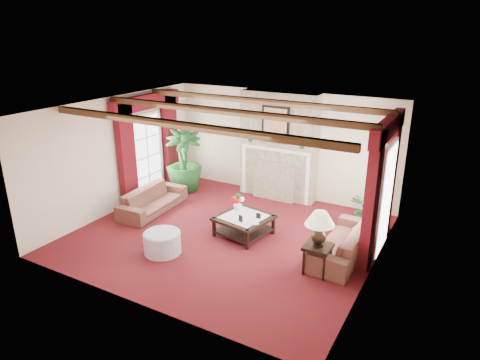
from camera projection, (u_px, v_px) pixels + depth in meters
The scene contains 23 objects.
floor at pixel (227, 235), 9.09m from camera, with size 6.00×6.00×0.00m, color #440C0D.
ceiling at pixel (226, 108), 8.18m from camera, with size 6.00×6.00×0.00m, color white.
back_wall at pixel (282, 144), 10.89m from camera, with size 6.00×0.02×2.70m, color beige.
left_wall at pixel (117, 155), 10.01m from camera, with size 0.02×5.50×2.70m, color beige.
right_wall at pixel (378, 203), 7.25m from camera, with size 0.02×5.50×2.70m, color beige.
ceiling_beams at pixel (226, 111), 8.20m from camera, with size 6.00×3.00×0.12m, color #332010, non-canonical shape.
fireplace at pixel (280, 92), 10.27m from camera, with size 2.00×0.52×2.70m, color tan, non-canonical shape.
french_door_left at pixel (144, 114), 10.56m from camera, with size 0.10×1.10×2.16m, color white, non-canonical shape.
french_door_right at pixel (393, 145), 7.82m from camera, with size 0.10×1.10×2.16m, color white, non-canonical shape.
curtains_left at pixel (146, 98), 10.36m from camera, with size 0.20×2.40×2.55m, color #44090E, non-canonical shape.
curtains_right at pixel (389, 122), 7.73m from camera, with size 0.20×2.40×2.55m, color #44090E, non-canonical shape.
sofa_left at pixel (153, 196), 10.16m from camera, with size 0.67×1.93×0.74m, color #350E19.
sofa_right at pixel (344, 237), 8.14m from camera, with size 0.68×2.06×0.79m, color #350E19.
potted_palm at pixel (184, 174), 11.41m from camera, with size 1.80×1.92×0.95m, color black.
small_plant at pixel (367, 215), 9.28m from camera, with size 1.09×1.09×0.63m, color black.
coffee_table at pixel (244, 226), 9.03m from camera, with size 1.02×1.02×0.42m, color black, non-canonical shape.
side_table at pixel (317, 259), 7.60m from camera, with size 0.47×0.47×0.55m, color black, non-canonical shape.
ottoman at pixel (162, 243), 8.31m from camera, with size 0.72×0.72×0.42m, color #A199AE.
table_lamp at pixel (319, 228), 7.40m from camera, with size 0.52×0.52×0.66m, color black, non-canonical shape.
flower_vase at pixel (238, 205), 9.29m from camera, with size 0.26×0.27×0.20m, color silver.
book at pixel (248, 216), 8.65m from camera, with size 0.20×0.12×0.29m, color black.
photo_frame_a at pixel (241, 219), 8.69m from camera, with size 0.11×0.02×0.15m, color black, non-canonical shape.
photo_frame_b at pixel (258, 216), 8.84m from camera, with size 0.10×0.02×0.13m, color black, non-canonical shape.
Camera 1 is at (4.23, -6.98, 4.17)m, focal length 32.00 mm.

